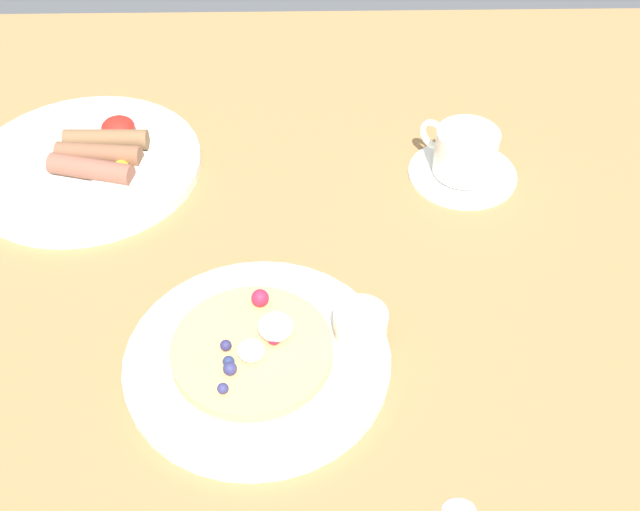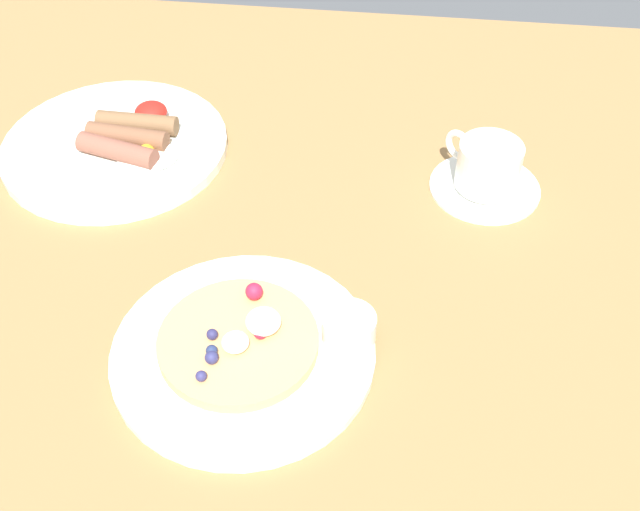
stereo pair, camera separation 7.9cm
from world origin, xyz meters
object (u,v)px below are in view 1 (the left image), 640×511
at_px(syrup_ramekin, 361,324).
at_px(coffee_cup, 465,151).
at_px(pancake_plate, 258,360).
at_px(coffee_saucer, 463,173).
at_px(breakfast_plate, 86,166).

height_order(syrup_ramekin, coffee_cup, coffee_cup).
distance_m(pancake_plate, coffee_saucer, 0.37).
height_order(pancake_plate, breakfast_plate, breakfast_plate).
relative_size(pancake_plate, coffee_saucer, 1.95).
distance_m(coffee_saucer, coffee_cup, 0.03).
bearing_deg(syrup_ramekin, breakfast_plate, 139.41).
relative_size(breakfast_plate, coffee_saucer, 2.14).
distance_m(syrup_ramekin, coffee_cup, 0.29).
distance_m(breakfast_plate, coffee_saucer, 0.46).
xyz_separation_m(breakfast_plate, coffee_cup, (0.45, -0.02, 0.03)).
relative_size(pancake_plate, syrup_ramekin, 4.85).
xyz_separation_m(pancake_plate, syrup_ramekin, (0.10, 0.03, 0.02)).
bearing_deg(coffee_cup, coffee_saucer, -41.98).
xyz_separation_m(syrup_ramekin, coffee_saucer, (0.14, 0.25, -0.02)).
relative_size(syrup_ramekin, coffee_saucer, 0.40).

